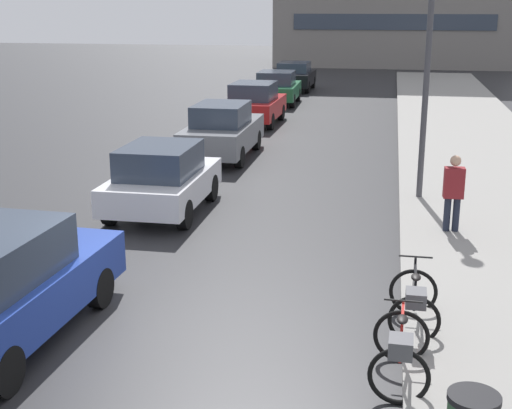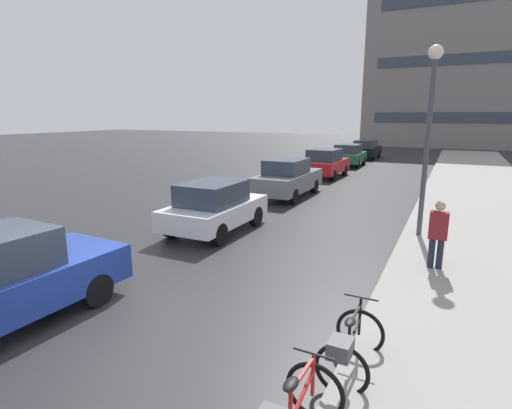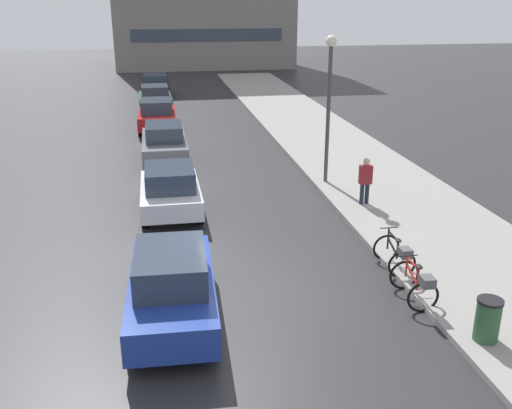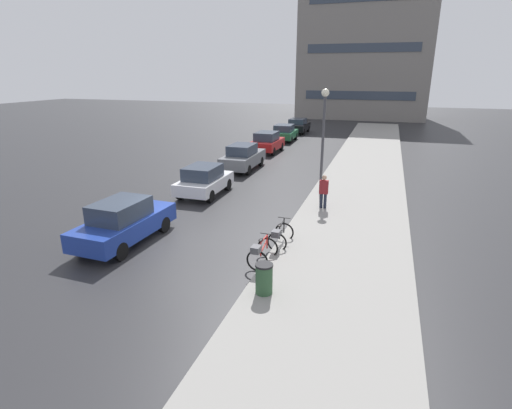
{
  "view_description": "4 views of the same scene",
  "coord_description": "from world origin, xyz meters",
  "views": [
    {
      "loc": [
        3.27,
        -9.28,
        4.67
      ],
      "look_at": [
        1.16,
        1.89,
        1.43
      ],
      "focal_mm": 50.0,
      "sensor_mm": 36.0,
      "label": 1
    },
    {
      "loc": [
        4.8,
        -4.44,
        3.6
      ],
      "look_at": [
        -0.06,
        5.31,
        1.14
      ],
      "focal_mm": 28.0,
      "sensor_mm": 36.0,
      "label": 2
    },
    {
      "loc": [
        -2.09,
        -11.87,
        6.66
      ],
      "look_at": [
        0.39,
        2.01,
        1.51
      ],
      "focal_mm": 40.0,
      "sensor_mm": 36.0,
      "label": 3
    },
    {
      "loc": [
        7.12,
        -12.63,
        6.17
      ],
      "look_at": [
        2.29,
        2.19,
        1.01
      ],
      "focal_mm": 28.0,
      "sensor_mm": 36.0,
      "label": 4
    }
  ],
  "objects": [
    {
      "name": "streetlamp",
      "position": [
        4.07,
        7.79,
        3.55
      ],
      "size": [
        0.39,
        0.39,
        5.42
      ],
      "color": "#424247",
      "rests_on": "ground"
    },
    {
      "name": "car_white",
      "position": [
        -1.76,
        5.8,
        0.8
      ],
      "size": [
        1.9,
        3.72,
        1.59
      ],
      "color": "silver",
      "rests_on": "ground"
    },
    {
      "name": "ground_plane",
      "position": [
        0.0,
        0.0,
        0.0
      ],
      "size": [
        140.0,
        140.0,
        0.0
      ],
      "primitive_type": "plane",
      "color": "#28282B"
    },
    {
      "name": "sidewalk_kerb",
      "position": [
        6.0,
        10.0,
        0.07
      ],
      "size": [
        4.8,
        60.0,
        0.14
      ],
      "primitive_type": "cube",
      "color": "gray",
      "rests_on": "ground"
    },
    {
      "name": "car_green",
      "position": [
        -2.03,
        24.07,
        0.79
      ],
      "size": [
        2.05,
        3.75,
        1.55
      ],
      "color": "#1E6038",
      "rests_on": "ground"
    },
    {
      "name": "pedestrian",
      "position": [
        4.62,
        5.16,
        0.97
      ],
      "size": [
        0.41,
        0.26,
        1.72
      ],
      "color": "#1E2333",
      "rests_on": "ground"
    },
    {
      "name": "car_blue",
      "position": [
        -1.96,
        -0.82,
        0.83
      ],
      "size": [
        1.98,
        4.45,
        1.69
      ],
      "color": "navy",
      "rests_on": "ground"
    },
    {
      "name": "car_black",
      "position": [
        -1.95,
        29.66,
        0.79
      ],
      "size": [
        1.99,
        3.95,
        1.54
      ],
      "color": "black",
      "rests_on": "ground"
    },
    {
      "name": "car_grey",
      "position": [
        -1.79,
        11.91,
        0.84
      ],
      "size": [
        1.85,
        4.4,
        1.7
      ],
      "color": "slate",
      "rests_on": "ground"
    },
    {
      "name": "car_red",
      "position": [
        -2.0,
        18.23,
        0.83
      ],
      "size": [
        2.01,
        3.86,
        1.65
      ],
      "color": "#AD1919",
      "rests_on": "ground"
    },
    {
      "name": "trash_bin",
      "position": [
        4.21,
        -2.94,
        0.53
      ],
      "size": [
        0.51,
        0.51,
        1.05
      ],
      "color": "#2D5133",
      "rests_on": "ground"
    },
    {
      "name": "bicycle_second",
      "position": [
        3.76,
        0.51,
        0.48
      ],
      "size": [
        0.75,
        1.37,
        0.99
      ],
      "color": "black",
      "rests_on": "ground"
    },
    {
      "name": "bicycle_nearest",
      "position": [
        3.55,
        -1.1,
        0.5
      ],
      "size": [
        0.79,
        1.43,
        0.99
      ],
      "color": "black",
      "rests_on": "ground"
    }
  ]
}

